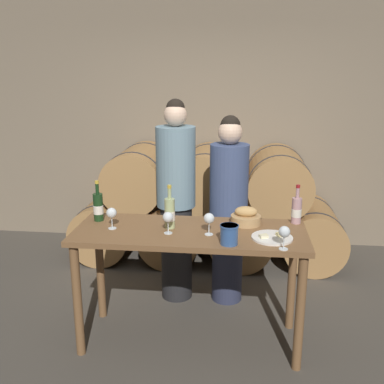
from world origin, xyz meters
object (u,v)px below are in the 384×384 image
object	(u,v)px
person_left	(176,201)
wine_glass_right	(284,232)
cheese_plate	(272,237)
wine_bottle_rose	(297,210)
wine_glass_left	(168,218)
bread_basket	(246,217)
wine_bottle_white	(170,213)
person_right	(228,210)
blue_crock	(229,234)
wine_bottle_red	(98,207)
wine_glass_center	(209,219)
wine_glass_far_left	(112,213)
tasting_table	(190,247)

from	to	relation	value
person_left	wine_glass_right	bearing A→B (deg)	-48.85
person_left	cheese_plate	xyz separation A→B (m)	(0.78, -0.78, -0.01)
wine_bottle_rose	wine_glass_left	distance (m)	0.97
person_left	bread_basket	xyz separation A→B (m)	(0.60, -0.49, 0.04)
bread_basket	wine_bottle_white	bearing A→B (deg)	-164.99
person_right	wine_glass_left	bearing A→B (deg)	-117.83
blue_crock	wine_bottle_white	bearing A→B (deg)	148.68
wine_bottle_red	wine_glass_center	bearing A→B (deg)	-13.61
wine_glass_center	wine_glass_right	distance (m)	0.54
wine_bottle_white	cheese_plate	xyz separation A→B (m)	(0.73, -0.14, -0.10)
wine_glass_right	wine_bottle_white	bearing A→B (deg)	158.12
person_right	wine_glass_far_left	xyz separation A→B (m)	(-0.82, -0.71, 0.17)
wine_bottle_red	blue_crock	distance (m)	1.07
blue_crock	wine_glass_center	size ratio (longest dim) A/B	0.85
wine_bottle_rose	wine_glass_center	xyz separation A→B (m)	(-0.63, -0.32, 0.01)
person_right	wine_glass_far_left	distance (m)	1.09
wine_bottle_red	cheese_plate	distance (m)	1.32
wine_glass_center	wine_glass_right	bearing A→B (deg)	-22.89
wine_bottle_white	cheese_plate	distance (m)	0.75
person_right	bread_basket	size ratio (longest dim) A/B	7.35
blue_crock	cheese_plate	world-z (taller)	blue_crock
cheese_plate	wine_glass_center	xyz separation A→B (m)	(-0.44, 0.03, 0.11)
person_left	wine_glass_left	distance (m)	0.77
blue_crock	wine_glass_center	distance (m)	0.22
wine_glass_center	wine_bottle_red	bearing A→B (deg)	166.39
person_left	person_right	bearing A→B (deg)	0.01
person_left	wine_glass_left	bearing A→B (deg)	-85.88
wine_glass_center	wine_glass_right	size ratio (longest dim) A/B	1.00
cheese_plate	wine_bottle_white	bearing A→B (deg)	169.45
wine_bottle_red	bread_basket	world-z (taller)	wine_bottle_red
wine_glass_far_left	wine_bottle_rose	bearing A→B (deg)	11.61
person_right	cheese_plate	size ratio (longest dim) A/B	5.85
wine_glass_far_left	wine_bottle_white	bearing A→B (deg)	8.85
person_left	wine_bottle_rose	bearing A→B (deg)	-23.93
bread_basket	wine_glass_far_left	xyz separation A→B (m)	(-0.96, -0.21, 0.06)
wine_bottle_rose	person_left	bearing A→B (deg)	156.07
wine_bottle_red	blue_crock	world-z (taller)	wine_bottle_red
wine_glass_far_left	wine_glass_center	size ratio (longest dim) A/B	1.00
cheese_plate	wine_glass_left	distance (m)	0.73
wine_glass_left	bread_basket	bearing A→B (deg)	25.71
person_left	wine_bottle_rose	distance (m)	1.07
bread_basket	wine_bottle_red	bearing A→B (deg)	-177.59
wine_glass_left	wine_glass_center	distance (m)	0.29
cheese_plate	wine_bottle_red	bearing A→B (deg)	169.66
person_right	blue_crock	world-z (taller)	person_right
person_right	wine_glass_right	size ratio (longest dim) A/B	10.49
tasting_table	person_left	bearing A→B (deg)	106.44
wine_glass_far_left	wine_glass_center	bearing A→B (deg)	-3.49
wine_bottle_white	wine_glass_left	size ratio (longest dim) A/B	2.05
tasting_table	wine_glass_right	size ratio (longest dim) A/B	10.60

